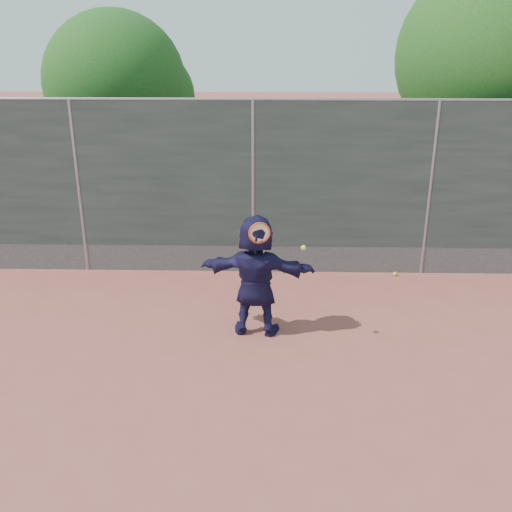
{
  "coord_description": "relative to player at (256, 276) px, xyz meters",
  "views": [
    {
      "loc": [
        0.29,
        -5.98,
        3.92
      ],
      "look_at": [
        0.11,
        1.24,
        1.15
      ],
      "focal_mm": 40.0,
      "sensor_mm": 36.0,
      "label": 1
    }
  ],
  "objects": [
    {
      "name": "swing_action",
      "position": [
        0.11,
        -0.2,
        0.65
      ],
      "size": [
        0.76,
        0.19,
        0.51
      ],
      "color": "#E44815",
      "rests_on": "ground"
    },
    {
      "name": "tree_left",
      "position": [
        -2.96,
        5.31,
        2.07
      ],
      "size": [
        3.15,
        3.0,
        4.53
      ],
      "color": "#382314",
      "rests_on": "ground"
    },
    {
      "name": "player",
      "position": [
        0.0,
        0.0,
        0.0
      ],
      "size": [
        1.65,
        0.69,
        1.73
      ],
      "primitive_type": "imported",
      "rotation": [
        0.0,
        0.0,
        3.03
      ],
      "color": "#1A163D",
      "rests_on": "ground"
    },
    {
      "name": "tree_right",
      "position": [
        4.57,
        4.51,
        2.63
      ],
      "size": [
        3.78,
        3.6,
        5.39
      ],
      "color": "#382314",
      "rests_on": "ground"
    },
    {
      "name": "weed_clump",
      "position": [
        0.19,
        2.14,
        -0.73
      ],
      "size": [
        0.68,
        0.07,
        0.3
      ],
      "color": "#387226",
      "rests_on": "ground"
    },
    {
      "name": "ground",
      "position": [
        -0.11,
        -1.24,
        -0.86
      ],
      "size": [
        80.0,
        80.0,
        0.0
      ],
      "primitive_type": "plane",
      "color": "#9E4C42",
      "rests_on": "ground"
    },
    {
      "name": "ball_ground",
      "position": [
        2.41,
        2.11,
        -0.83
      ],
      "size": [
        0.07,
        0.07,
        0.07
      ],
      "primitive_type": "sphere",
      "color": "yellow",
      "rests_on": "ground"
    },
    {
      "name": "fence",
      "position": [
        -0.11,
        2.26,
        0.72
      ],
      "size": [
        20.0,
        0.06,
        3.03
      ],
      "color": "#38423D",
      "rests_on": "ground"
    }
  ]
}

